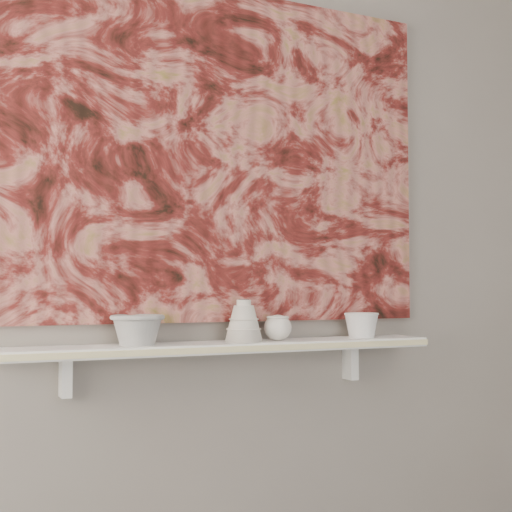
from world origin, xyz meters
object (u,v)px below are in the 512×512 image
shelf (229,347)px  bell_vessel (244,320)px  bowl_grey (137,329)px  cup_cream (278,328)px  painting (219,154)px  bowl_white (362,325)px

shelf → bell_vessel: bearing=0.0°
bowl_grey → cup_cream: size_ratio=1.81×
painting → bowl_white: size_ratio=12.58×
shelf → bowl_grey: 0.30m
cup_cream → bell_vessel: bell_vessel is taller
bell_vessel → shelf: bearing=180.0°
cup_cream → bell_vessel: 0.12m
bell_vessel → bowl_white: bearing=0.0°
shelf → cup_cream: 0.18m
shelf → cup_cream: cup_cream is taller
shelf → bowl_grey: size_ratio=8.61×
bell_vessel → bowl_white: size_ratio=1.12×
bell_vessel → bowl_white: (0.44, 0.00, -0.02)m
bell_vessel → bowl_grey: bearing=180.0°
shelf → painting: size_ratio=0.93×
bowl_grey → painting: bearing=15.3°
bell_vessel → cup_cream: bearing=0.0°
cup_cream → bowl_white: size_ratio=0.76×
painting → bowl_white: bearing=-9.2°
shelf → painting: bearing=90.0°
bowl_white → shelf: bearing=180.0°
shelf → bowl_white: 0.50m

